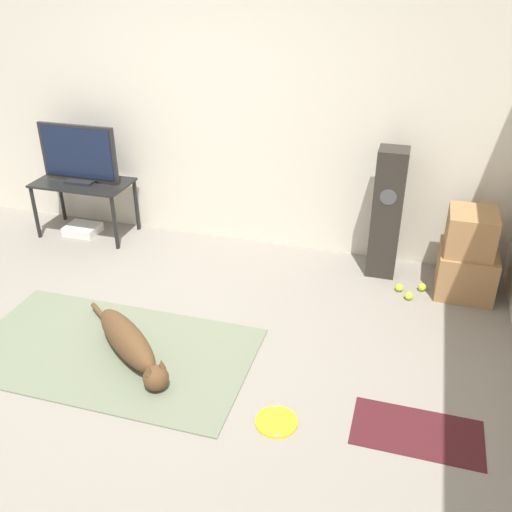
{
  "coord_description": "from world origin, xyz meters",
  "views": [
    {
      "loc": [
        1.72,
        -2.62,
        2.48
      ],
      "look_at": [
        0.66,
        0.98,
        0.45
      ],
      "focal_mm": 40.0,
      "sensor_mm": 36.0,
      "label": 1
    }
  ],
  "objects": [
    {
      "name": "ground_plane",
      "position": [
        0.0,
        0.0,
        0.0
      ],
      "size": [
        12.0,
        12.0,
        0.0
      ],
      "primitive_type": "plane",
      "color": "gray"
    },
    {
      "name": "door_mat",
      "position": [
        1.94,
        -0.03,
        0.0
      ],
      "size": [
        0.75,
        0.4,
        0.01
      ],
      "color": "#47191E",
      "rests_on": "ground_plane"
    },
    {
      "name": "floor_speaker",
      "position": [
        1.55,
        1.81,
        0.55
      ],
      "size": [
        0.24,
        0.24,
        1.11
      ],
      "color": "#2D2823",
      "rests_on": "ground_plane"
    },
    {
      "name": "frisbee",
      "position": [
        1.13,
        -0.19,
        0.01
      ],
      "size": [
        0.25,
        0.25,
        0.03
      ],
      "color": "yellow",
      "rests_on": "ground_plane"
    },
    {
      "name": "tv",
      "position": [
        -1.28,
        1.78,
        0.8
      ],
      "size": [
        0.76,
        0.2,
        0.54
      ],
      "color": "#232326",
      "rests_on": "tv_stand"
    },
    {
      "name": "wall_back",
      "position": [
        0.0,
        2.1,
        1.27
      ],
      "size": [
        8.0,
        0.06,
        2.55
      ],
      "color": "silver",
      "rests_on": "ground_plane"
    },
    {
      "name": "dog",
      "position": [
        0.02,
        0.12,
        0.13
      ],
      "size": [
        0.94,
        0.77,
        0.24
      ],
      "color": "brown",
      "rests_on": "area_rug"
    },
    {
      "name": "tennis_ball_by_boxes",
      "position": [
        1.81,
        1.42,
        0.03
      ],
      "size": [
        0.07,
        0.07,
        0.07
      ],
      "color": "#C6E033",
      "rests_on": "ground_plane"
    },
    {
      "name": "cardboard_box_upper",
      "position": [
        2.2,
        1.67,
        0.54
      ],
      "size": [
        0.36,
        0.4,
        0.33
      ],
      "color": "#A87A4C",
      "rests_on": "cardboard_box_lower"
    },
    {
      "name": "cardboard_box_lower",
      "position": [
        2.22,
        1.68,
        0.19
      ],
      "size": [
        0.44,
        0.49,
        0.37
      ],
      "color": "#A87A4C",
      "rests_on": "ground_plane"
    },
    {
      "name": "tv_stand",
      "position": [
        -1.28,
        1.77,
        0.47
      ],
      "size": [
        0.9,
        0.49,
        0.54
      ],
      "color": "black",
      "rests_on": "ground_plane"
    },
    {
      "name": "game_console",
      "position": [
        -1.35,
        1.75,
        0.04
      ],
      "size": [
        0.32,
        0.26,
        0.08
      ],
      "color": "white",
      "rests_on": "ground_plane"
    },
    {
      "name": "tennis_ball_near_speaker",
      "position": [
        1.73,
        1.53,
        0.03
      ],
      "size": [
        0.07,
        0.07,
        0.07
      ],
      "color": "#C6E033",
      "rests_on": "ground_plane"
    },
    {
      "name": "tennis_ball_loose_on_carpet",
      "position": [
        1.9,
        1.59,
        0.03
      ],
      "size": [
        0.07,
        0.07,
        0.07
      ],
      "color": "#C6E033",
      "rests_on": "ground_plane"
    },
    {
      "name": "area_rug",
      "position": [
        -0.15,
        0.14,
        0.01
      ],
      "size": [
        1.97,
        1.1,
        0.01
      ],
      "color": "slate",
      "rests_on": "ground_plane"
    }
  ]
}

